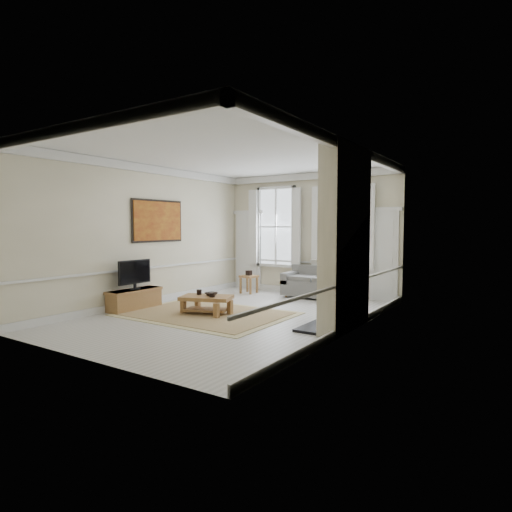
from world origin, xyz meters
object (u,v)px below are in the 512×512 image
Objects in this scene: side_table at (249,279)px; coffee_table at (206,299)px; sofa at (318,285)px; tv_stand at (135,299)px.

side_table reaches higher than coffee_table.
sofa reaches higher than tv_stand.
coffee_table is at bearing 14.98° from tv_stand.
side_table is at bearing 76.06° from tv_stand.
tv_stand is at bearing 174.04° from coffee_table.
sofa is at bearing 9.75° from side_table.
coffee_table is at bearing -108.41° from sofa.
sofa is 1.37× the size of tv_stand.
side_table is 3.10m from coffee_table.
sofa is 2.04m from side_table.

